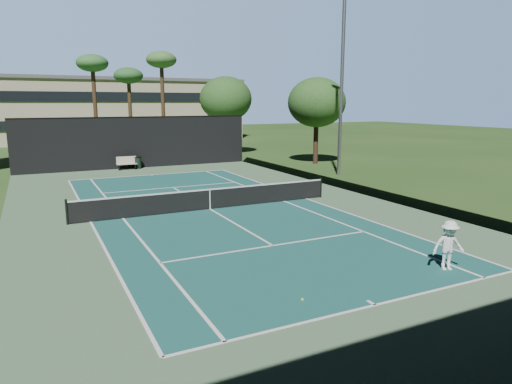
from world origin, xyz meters
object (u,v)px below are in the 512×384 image
tennis_net (210,198)px  park_bench (127,163)px  player (449,245)px  tennis_ball_b (187,206)px  tennis_ball_d (103,200)px  tennis_ball_c (255,196)px  trash_bin (138,163)px  tennis_ball_a (302,299)px

tennis_net → park_bench: bearing=93.9°
player → tennis_ball_b: (-4.54, 11.81, -0.74)m
tennis_ball_b → tennis_net: bearing=-48.9°
tennis_ball_b → tennis_ball_d: 4.89m
tennis_ball_c → park_bench: size_ratio=0.04×
trash_bin → tennis_ball_a: bearing=-92.9°
tennis_net → tennis_ball_b: tennis_net is taller
tennis_ball_b → trash_bin: trash_bin is taller
tennis_ball_d → tennis_net: bearing=-44.8°
tennis_ball_c → tennis_ball_d: (-7.73, 2.45, -0.00)m
tennis_ball_b → park_bench: park_bench is taller
tennis_ball_a → tennis_ball_b: size_ratio=0.98×
tennis_ball_b → tennis_ball_c: tennis_ball_b is taller
tennis_ball_a → tennis_ball_d: (-2.87, 15.15, -0.01)m
tennis_net → tennis_ball_a: tennis_net is taller
tennis_ball_c → tennis_ball_d: same height
tennis_net → park_bench: tennis_net is taller
park_bench → trash_bin: (0.89, 0.16, -0.07)m
tennis_ball_b → tennis_ball_d: tennis_ball_b is taller
tennis_ball_b → tennis_ball_d: size_ratio=1.26×
park_bench → tennis_ball_a: bearing=-91.0°
tennis_ball_c → tennis_ball_d: bearing=162.4°
park_bench → tennis_net: bearing=-86.1°
tennis_ball_b → tennis_ball_c: bearing=12.5°
tennis_net → tennis_ball_c: (3.36, 1.89, -0.53)m
tennis_net → tennis_ball_b: size_ratio=171.61×
player → tennis_ball_d: size_ratio=26.18×
park_bench → player: bearing=-79.7°
park_bench → tennis_ball_d: bearing=-106.8°
tennis_ball_a → tennis_ball_c: (4.86, 12.70, -0.01)m
trash_bin → player: bearing=-81.7°
tennis_ball_b → park_bench: size_ratio=0.05×
tennis_net → tennis_ball_c: 3.89m
tennis_ball_c → tennis_net: bearing=-150.7°
tennis_net → park_bench: 15.39m
player → tennis_net: bearing=130.3°
tennis_ball_b → trash_bin: bearing=87.4°
player → tennis_ball_a: player is taller
tennis_ball_a → trash_bin: trash_bin is taller
trash_bin → tennis_ball_b: bearing=-92.6°
player → tennis_ball_c: player is taller
tennis_ball_a → trash_bin: 26.37m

